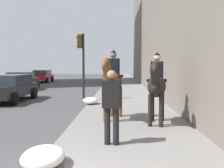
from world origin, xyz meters
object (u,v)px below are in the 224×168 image
Objects in this scene: mounted_horse_far at (157,85)px; car_mid_lane at (42,76)px; mounted_horse_near at (113,80)px; traffic_light_near_curb at (82,56)px; car_far_lane at (22,81)px; car_near_lane at (9,87)px; pedestrian_greeting at (112,102)px.

car_mid_lane is at bearing -144.23° from mounted_horse_far.
traffic_light_near_curb is (4.87, 1.73, 0.98)m from mounted_horse_near.
mounted_horse_near is 0.65× the size of traffic_light_near_curb.
traffic_light_near_curb is at bearing -148.74° from mounted_horse_near.
mounted_horse_far is 0.49× the size of car_far_lane.
car_near_lane is 1.24× the size of traffic_light_near_curb.
mounted_horse_near is 1.52m from mounted_horse_far.
mounted_horse_near reaches higher than car_near_lane.
mounted_horse_far reaches higher than car_far_lane.
mounted_horse_far is 2.56m from pedestrian_greeting.
pedestrian_greeting is at bearing 36.85° from car_near_lane.
car_mid_lane is (22.57, 10.26, -0.57)m from mounted_horse_far.
mounted_horse_near is 0.52× the size of car_mid_lane.
traffic_light_near_curb reaches higher than car_mid_lane.
mounted_horse_near reaches higher than mounted_horse_far.
traffic_light_near_curb is at bearing -139.39° from mounted_horse_far.
car_far_lane is (11.95, 7.57, -0.69)m from mounted_horse_near.
car_near_lane and car_mid_lane have the same top height.
traffic_light_near_curb is (7.70, 1.78, 1.32)m from pedestrian_greeting.
car_near_lane is (5.26, 5.75, -0.67)m from mounted_horse_near.
mounted_horse_near is at bearing -150.26° from car_far_lane.
mounted_horse_far is at bearing -22.47° from pedestrian_greeting.
mounted_horse_near is 5.26m from traffic_light_near_curb.
car_mid_lane and car_far_lane have the same top height.
car_mid_lane is at bearing -168.15° from car_near_lane.
mounted_horse_near is 0.52× the size of car_far_lane.
car_mid_lane is (16.66, 3.14, 0.00)m from car_near_lane.
mounted_horse_far reaches higher than car_mid_lane.
car_mid_lane is at bearing 22.80° from traffic_light_near_curb.
car_near_lane is at bearing 44.46° from pedestrian_greeting.
mounted_horse_far is 0.50× the size of car_mid_lane.
mounted_horse_far is 0.62× the size of traffic_light_near_curb.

